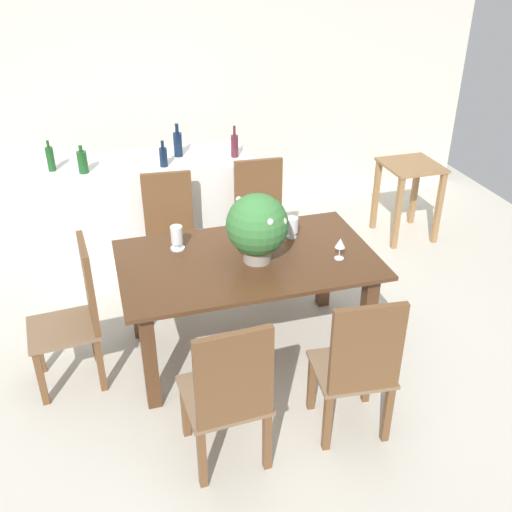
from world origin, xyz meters
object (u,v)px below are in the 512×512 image
(flower_centerpiece, at_px, (257,226))
(chair_near_right, at_px, (359,365))
(chair_head_end, at_px, (78,311))
(chair_far_left, at_px, (170,229))
(dining_table, at_px, (247,275))
(wine_bottle_green, at_px, (50,159))
(kitchen_counter, at_px, (146,210))
(chair_far_right, at_px, (261,216))
(wine_bottle_dark, at_px, (235,145))
(wine_bottle_amber, at_px, (178,144))
(wine_bottle_tall, at_px, (83,162))
(crystal_vase_center_near, at_px, (177,237))
(chair_near_left, at_px, (229,393))
(crystal_vase_left, at_px, (292,226))
(wine_bottle_clear, at_px, (163,156))
(wine_glass, at_px, (340,244))

(flower_centerpiece, bearing_deg, chair_near_right, -71.10)
(chair_head_end, height_order, chair_far_left, chair_head_end)
(dining_table, bearing_deg, wine_bottle_green, 127.84)
(chair_near_right, bearing_deg, kitchen_counter, -65.54)
(chair_far_right, relative_size, wine_bottle_dark, 3.71)
(chair_head_end, bearing_deg, wine_bottle_amber, 145.04)
(dining_table, height_order, wine_bottle_tall, wine_bottle_tall)
(chair_far_left, bearing_deg, wine_bottle_dark, 40.93)
(wine_bottle_dark, bearing_deg, wine_bottle_tall, -179.23)
(crystal_vase_center_near, distance_m, wine_bottle_amber, 1.44)
(chair_far_left, height_order, chair_near_right, same)
(chair_near_left, xyz_separation_m, crystal_vase_left, (0.77, 1.21, 0.31))
(crystal_vase_left, relative_size, wine_bottle_dark, 0.55)
(kitchen_counter, relative_size, wine_bottle_dark, 6.93)
(wine_bottle_clear, bearing_deg, wine_bottle_amber, 52.85)
(wine_glass, distance_m, wine_bottle_green, 2.57)
(wine_bottle_clear, relative_size, wine_bottle_green, 0.87)
(chair_near_right, xyz_separation_m, crystal_vase_center_near, (-0.81, 1.25, 0.31))
(dining_table, relative_size, chair_far_left, 1.71)
(chair_near_right, relative_size, kitchen_counter, 0.52)
(dining_table, bearing_deg, wine_bottle_clear, 103.05)
(chair_far_right, xyz_separation_m, crystal_vase_left, (-0.01, -0.80, 0.30))
(wine_glass, bearing_deg, crystal_vase_center_near, 156.74)
(chair_head_end, relative_size, wine_glass, 6.72)
(chair_head_end, relative_size, crystal_vase_left, 6.67)
(chair_far_left, height_order, flower_centerpiece, flower_centerpiece)
(dining_table, height_order, crystal_vase_left, crystal_vase_left)
(chair_near_left, bearing_deg, flower_centerpiece, -117.70)
(chair_near_left, height_order, wine_bottle_green, wine_bottle_green)
(chair_head_end, height_order, wine_bottle_green, wine_bottle_green)
(crystal_vase_left, relative_size, wine_bottle_tall, 0.66)
(wine_bottle_tall, bearing_deg, chair_near_left, -76.19)
(kitchen_counter, distance_m, wine_bottle_green, 0.93)
(chair_far_left, distance_m, wine_bottle_dark, 0.98)
(crystal_vase_left, xyz_separation_m, wine_bottle_green, (-1.63, 1.41, 0.18))
(dining_table, distance_m, chair_near_right, 1.07)
(crystal_vase_center_near, xyz_separation_m, wine_bottle_clear, (0.10, 1.19, 0.15))
(dining_table, distance_m, kitchen_counter, 1.70)
(dining_table, relative_size, wine_bottle_dark, 6.18)
(chair_far_left, relative_size, crystal_vase_center_near, 5.83)
(wine_bottle_tall, bearing_deg, chair_far_left, -38.23)
(crystal_vase_left, relative_size, crystal_vase_center_near, 0.89)
(flower_centerpiece, height_order, wine_bottle_amber, flower_centerpiece)
(crystal_vase_center_near, relative_size, wine_bottle_dark, 0.62)
(dining_table, bearing_deg, chair_far_right, 68.46)
(wine_bottle_green, bearing_deg, chair_far_left, -35.00)
(wine_glass, bearing_deg, chair_near_right, -104.70)
(chair_head_end, distance_m, wine_bottle_amber, 1.98)
(chair_far_left, xyz_separation_m, crystal_vase_left, (0.77, -0.80, 0.31))
(chair_far_left, xyz_separation_m, wine_bottle_green, (-0.87, 0.61, 0.49))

